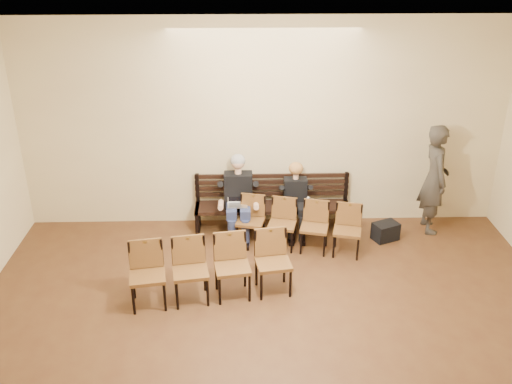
# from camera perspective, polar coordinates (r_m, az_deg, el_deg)

# --- Properties ---
(room_walls) EXTENTS (8.02, 10.01, 3.51)m
(room_walls) POSITION_cam_1_polar(r_m,az_deg,el_deg) (5.18, 2.57, 0.15)
(room_walls) COLOR #F7E5B1
(room_walls) RESTS_ON ground
(bench) EXTENTS (2.60, 0.90, 0.45)m
(bench) POSITION_cam_1_polar(r_m,az_deg,el_deg) (9.67, 1.63, -2.55)
(bench) COLOR black
(bench) RESTS_ON ground
(seated_man) EXTENTS (0.57, 0.79, 1.37)m
(seated_man) POSITION_cam_1_polar(r_m,az_deg,el_deg) (9.34, -1.78, -0.43)
(seated_man) COLOR black
(seated_man) RESTS_ON ground
(seated_woman) EXTENTS (0.47, 0.65, 1.09)m
(seated_woman) POSITION_cam_1_polar(r_m,az_deg,el_deg) (9.45, 3.97, -1.14)
(seated_woman) COLOR black
(seated_woman) RESTS_ON ground
(laptop) EXTENTS (0.36, 0.31, 0.23)m
(laptop) POSITION_cam_1_polar(r_m,az_deg,el_deg) (9.25, -1.86, -1.53)
(laptop) COLOR silver
(laptop) RESTS_ON bench
(water_bottle) EXTENTS (0.09, 0.09, 0.24)m
(water_bottle) POSITION_cam_1_polar(r_m,az_deg,el_deg) (9.19, 5.17, -1.82)
(water_bottle) COLOR silver
(water_bottle) RESTS_ON bench
(bag) EXTENTS (0.48, 0.41, 0.30)m
(bag) POSITION_cam_1_polar(r_m,az_deg,el_deg) (9.64, 12.82, -3.85)
(bag) COLOR black
(bag) RESTS_ON ground
(passerby) EXTENTS (0.52, 0.78, 2.14)m
(passerby) POSITION_cam_1_polar(r_m,az_deg,el_deg) (9.77, 17.53, 2.01)
(passerby) COLOR #39342E
(passerby) RESTS_ON ground
(chair_row_front) EXTENTS (2.01, 0.88, 0.81)m
(chair_row_front) POSITION_cam_1_polar(r_m,az_deg,el_deg) (9.04, 4.24, -3.43)
(chair_row_front) COLOR brown
(chair_row_front) RESTS_ON ground
(chair_row_back) EXTENTS (2.25, 0.83, 0.90)m
(chair_row_back) POSITION_cam_1_polar(r_m,az_deg,el_deg) (7.87, -4.47, -7.77)
(chair_row_back) COLOR brown
(chair_row_back) RESTS_ON ground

